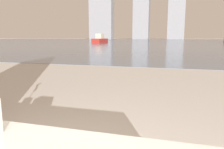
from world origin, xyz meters
The scene contains 4 objects.
harbor_water centered at (0.00, 62.00, 0.01)m, with size 180.00×110.00×0.01m.
harbor_boat_2 centered at (-11.16, 35.16, 0.54)m, with size 1.59×4.11×1.52m.
skyline_tower_0 centered at (-38.13, 118.00, 20.21)m, with size 12.75×6.21×40.43m.
skyline_tower_2 centered at (1.50, 118.00, 14.20)m, with size 8.12×8.88×28.39m.
Camera 1 is at (0.69, 0.15, 0.95)m, focal length 35.00 mm.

